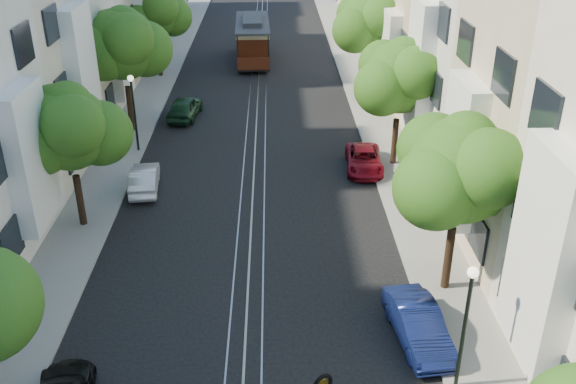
{
  "coord_description": "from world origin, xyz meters",
  "views": [
    {
      "loc": [
        0.97,
        -10.18,
        13.81
      ],
      "look_at": [
        1.56,
        12.66,
        2.2
      ],
      "focal_mm": 40.0,
      "sensor_mm": 36.0,
      "label": 1
    }
  ],
  "objects": [
    {
      "name": "lane_line",
      "position": [
        0.0,
        28.0,
        0.0
      ],
      "size": [
        0.08,
        80.0,
        0.01
      ],
      "primitive_type": "cube",
      "color": "tan",
      "rests_on": "ground"
    },
    {
      "name": "ground",
      "position": [
        0.0,
        28.0,
        0.0
      ],
      "size": [
        200.0,
        200.0,
        0.0
      ],
      "primitive_type": "plane",
      "color": "black",
      "rests_on": "ground"
    },
    {
      "name": "townhouses_east",
      "position": [
        11.87,
        27.91,
        5.18
      ],
      "size": [
        7.75,
        72.0,
        12.0
      ],
      "color": "beige",
      "rests_on": "ground"
    },
    {
      "name": "lamp_west",
      "position": [
        -6.3,
        22.0,
        2.85
      ],
      "size": [
        0.32,
        0.32,
        4.16
      ],
      "color": "black",
      "rests_on": "ground"
    },
    {
      "name": "tree_e_d",
      "position": [
        7.26,
        30.98,
        4.87
      ],
      "size": [
        5.01,
        4.16,
        6.85
      ],
      "color": "black",
      "rests_on": "ground"
    },
    {
      "name": "parked_car_e_far",
      "position": [
        5.6,
        19.45,
        0.54
      ],
      "size": [
        2.0,
        3.96,
        1.07
      ],
      "primitive_type": "imported",
      "rotation": [
        0.0,
        0.0,
        -0.06
      ],
      "color": "maroon",
      "rests_on": "ground"
    },
    {
      "name": "rail_left",
      "position": [
        -0.55,
        28.0,
        0.01
      ],
      "size": [
        0.06,
        80.0,
        0.02
      ],
      "primitive_type": "cube",
      "color": "gray",
      "rests_on": "ground"
    },
    {
      "name": "rail_right",
      "position": [
        0.55,
        28.0,
        0.01
      ],
      "size": [
        0.06,
        80.0,
        0.02
      ],
      "primitive_type": "cube",
      "color": "gray",
      "rests_on": "ground"
    },
    {
      "name": "tree_e_c",
      "position": [
        7.26,
        19.98,
        4.6
      ],
      "size": [
        4.84,
        3.99,
        6.52
      ],
      "color": "black",
      "rests_on": "ground"
    },
    {
      "name": "tree_w_d",
      "position": [
        -7.14,
        35.98,
        4.6
      ],
      "size": [
        4.84,
        3.99,
        6.52
      ],
      "color": "black",
      "rests_on": "ground"
    },
    {
      "name": "tree_w_c",
      "position": [
        -7.14,
        24.98,
        5.07
      ],
      "size": [
        5.13,
        4.28,
        7.09
      ],
      "color": "black",
      "rests_on": "ground"
    },
    {
      "name": "townhouses_west",
      "position": [
        -11.87,
        27.91,
        5.08
      ],
      "size": [
        7.75,
        72.0,
        11.76
      ],
      "color": "silver",
      "rests_on": "ground"
    },
    {
      "name": "sidewalk_west",
      "position": [
        -7.25,
        28.0,
        0.06
      ],
      "size": [
        2.5,
        80.0,
        0.12
      ],
      "primitive_type": "cube",
      "color": "gray",
      "rests_on": "ground"
    },
    {
      "name": "lamp_east",
      "position": [
        6.3,
        4.0,
        2.85
      ],
      "size": [
        0.32,
        0.32,
        4.16
      ],
      "color": "black",
      "rests_on": "ground"
    },
    {
      "name": "parked_car_e_mid",
      "position": [
        5.6,
        6.18,
        0.63
      ],
      "size": [
        1.84,
        3.98,
        1.26
      ],
      "primitive_type": "imported",
      "rotation": [
        0.0,
        0.0,
        0.14
      ],
      "color": "#0D1745",
      "rests_on": "ground"
    },
    {
      "name": "sidewalk_east",
      "position": [
        7.25,
        28.0,
        0.06
      ],
      "size": [
        2.5,
        80.0,
        0.12
      ],
      "primitive_type": "cube",
      "color": "gray",
      "rests_on": "ground"
    },
    {
      "name": "cable_car",
      "position": [
        -0.5,
        40.12,
        1.87
      ],
      "size": [
        2.81,
        8.28,
        3.15
      ],
      "rotation": [
        0.0,
        0.0,
        0.03
      ],
      "color": "black",
      "rests_on": "ground"
    },
    {
      "name": "parked_car_w_far",
      "position": [
        -4.4,
        27.31,
        0.67
      ],
      "size": [
        2.04,
        4.09,
        1.34
      ],
      "primitive_type": "imported",
      "rotation": [
        0.0,
        0.0,
        3.02
      ],
      "color": "#16371F",
      "rests_on": "ground"
    },
    {
      "name": "tree_e_b",
      "position": [
        7.26,
        8.98,
        4.73
      ],
      "size": [
        4.93,
        4.08,
        6.68
      ],
      "color": "black",
      "rests_on": "ground"
    },
    {
      "name": "rail_slot",
      "position": [
        0.0,
        28.0,
        0.01
      ],
      "size": [
        0.06,
        80.0,
        0.02
      ],
      "primitive_type": "cube",
      "color": "gray",
      "rests_on": "ground"
    },
    {
      "name": "parked_car_w_mid",
      "position": [
        -5.15,
        17.44,
        0.58
      ],
      "size": [
        1.58,
        3.63,
        1.16
      ],
      "primitive_type": "imported",
      "rotation": [
        0.0,
        0.0,
        3.24
      ],
      "color": "silver",
      "rests_on": "ground"
    },
    {
      "name": "tree_w_b",
      "position": [
        -7.14,
        13.98,
        4.4
      ],
      "size": [
        4.72,
        3.87,
        6.27
      ],
      "color": "black",
      "rests_on": "ground"
    }
  ]
}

